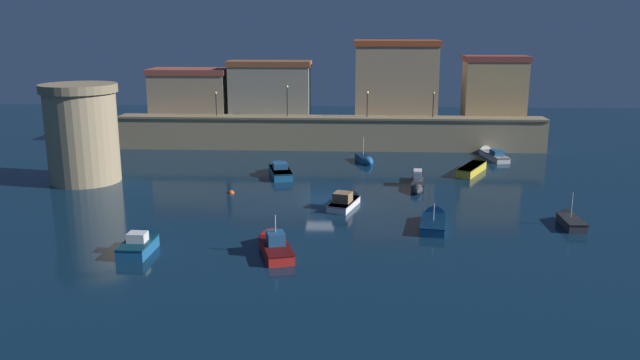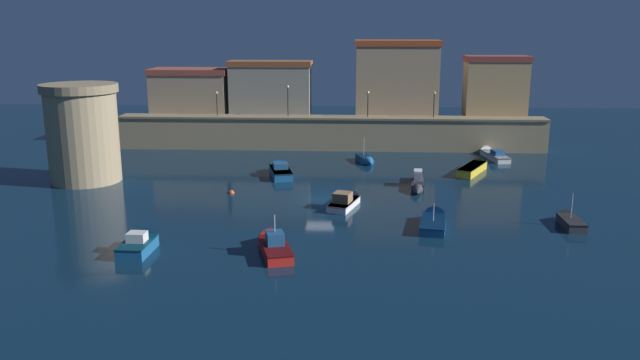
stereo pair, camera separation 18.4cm
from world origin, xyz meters
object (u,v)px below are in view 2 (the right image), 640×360
(moored_boat_0, at_px, (492,154))
(moored_boat_8, at_px, (418,183))
(moored_boat_1, at_px, (273,244))
(quay_lamp_2, at_px, (368,100))
(fortress_tower, at_px, (83,133))
(moored_boat_3, at_px, (141,243))
(moored_boat_9, at_px, (475,167))
(moored_boat_2, at_px, (280,170))
(quay_lamp_0, at_px, (217,99))
(moored_boat_4, at_px, (366,160))
(moored_boat_5, at_px, (569,220))
(moored_boat_6, at_px, (434,220))
(quay_lamp_1, at_px, (288,96))
(moored_boat_7, at_px, (347,200))
(quay_lamp_3, at_px, (434,100))
(mooring_buoy_0, at_px, (231,193))

(moored_boat_0, distance_m, moored_boat_8, 17.55)
(moored_boat_1, bearing_deg, quay_lamp_2, -26.77)
(fortress_tower, xyz_separation_m, moored_boat_3, (11.70, -18.99, -4.29))
(moored_boat_0, bearing_deg, moored_boat_9, 146.27)
(moored_boat_1, height_order, moored_boat_2, moored_boat_1)
(quay_lamp_0, relative_size, moored_boat_3, 0.66)
(quay_lamp_0, distance_m, moored_boat_4, 20.51)
(quay_lamp_0, height_order, moored_boat_2, quay_lamp_0)
(moored_boat_0, relative_size, moored_boat_2, 1.12)
(moored_boat_5, bearing_deg, moored_boat_3, 103.46)
(moored_boat_5, relative_size, moored_boat_6, 0.74)
(moored_boat_8, bearing_deg, quay_lamp_1, -137.14)
(moored_boat_8, bearing_deg, quay_lamp_0, -123.52)
(moored_boat_0, xyz_separation_m, moored_boat_2, (-23.39, -9.95, 0.09))
(moored_boat_7, height_order, moored_boat_9, moored_boat_7)
(quay_lamp_0, xyz_separation_m, moored_boat_9, (29.34, -11.35, -5.59))
(quay_lamp_1, bearing_deg, moored_boat_0, -9.31)
(moored_boat_1, xyz_separation_m, moored_boat_9, (17.91, 24.90, -0.04))
(fortress_tower, height_order, moored_boat_9, fortress_tower)
(moored_boat_7, relative_size, moored_boat_8, 0.78)
(quay_lamp_2, height_order, moored_boat_3, quay_lamp_2)
(fortress_tower, height_order, quay_lamp_3, fortress_tower)
(moored_boat_0, distance_m, moored_boat_4, 15.02)
(quay_lamp_1, relative_size, moored_boat_3, 0.84)
(moored_boat_6, distance_m, moored_boat_9, 19.65)
(quay_lamp_3, bearing_deg, moored_boat_4, -136.26)
(moored_boat_4, bearing_deg, quay_lamp_2, 162.47)
(moored_boat_4, bearing_deg, fortress_tower, -85.86)
(moored_boat_9, xyz_separation_m, mooring_buoy_0, (-23.64, -10.09, -0.43))
(quay_lamp_0, bearing_deg, moored_boat_2, -56.34)
(moored_boat_3, xyz_separation_m, moored_boat_4, (15.70, 28.89, -0.13))
(quay_lamp_3, distance_m, moored_boat_4, 12.63)
(moored_boat_3, bearing_deg, quay_lamp_1, -8.25)
(fortress_tower, distance_m, moored_boat_8, 32.38)
(quay_lamp_0, xyz_separation_m, moored_boat_7, (16.22, -24.86, -5.59))
(moored_boat_7, xyz_separation_m, moored_boat_9, (13.12, 13.51, 0.00))
(moored_boat_1, distance_m, moored_boat_4, 29.24)
(moored_boat_9, bearing_deg, quay_lamp_3, 41.82)
(quay_lamp_0, bearing_deg, moored_boat_4, -23.24)
(quay_lamp_0, height_order, quay_lamp_2, quay_lamp_2)
(moored_boat_8, xyz_separation_m, mooring_buoy_0, (-17.10, -2.98, -0.45))
(moored_boat_6, distance_m, moored_boat_7, 8.44)
(quay_lamp_3, height_order, moored_boat_3, quay_lamp_3)
(moored_boat_4, bearing_deg, moored_boat_3, -44.25)
(moored_boat_0, bearing_deg, quay_lamp_0, 73.29)
(quay_lamp_3, bearing_deg, quay_lamp_1, -180.00)
(fortress_tower, distance_m, quay_lamp_2, 32.84)
(moored_boat_3, distance_m, moored_boat_6, 21.62)
(fortress_tower, xyz_separation_m, moored_boat_7, (25.50, -7.18, -4.36))
(moored_boat_6, relative_size, moored_boat_7, 1.03)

